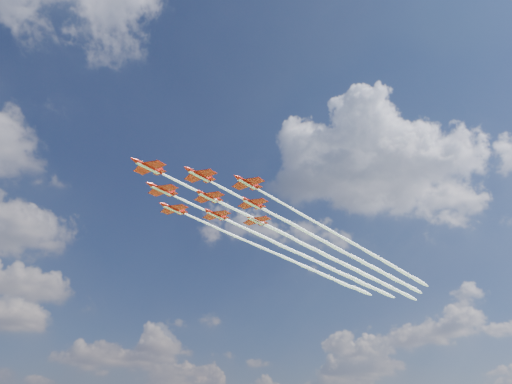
{
  "coord_description": "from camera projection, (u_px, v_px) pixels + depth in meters",
  "views": [
    {
      "loc": [
        -59.77,
        -99.86,
        24.15
      ],
      "look_at": [
        9.55,
        -4.26,
        80.9
      ],
      "focal_mm": 35.0,
      "sensor_mm": 36.0,
      "label": 1
    }
  ],
  "objects": [
    {
      "name": "jet_lead",
      "position": [
        307.0,
        245.0,
        157.74
      ],
      "size": [
        132.21,
        42.3,
        2.32
      ],
      "rotation": [
        0.0,
        0.0,
        0.29
      ],
      "color": "red"
    },
    {
      "name": "jet_row2_port",
      "position": [
        339.0,
        250.0,
        161.32
      ],
      "size": [
        132.21,
        42.3,
        2.32
      ],
      "rotation": [
        0.0,
        0.0,
        0.29
      ],
      "color": "red"
    },
    {
      "name": "jet_row2_starb",
      "position": [
        307.0,
        257.0,
        168.2
      ],
      "size": [
        132.21,
        42.3,
        2.32
      ],
      "rotation": [
        0.0,
        0.0,
        0.29
      ],
      "color": "red"
    },
    {
      "name": "jet_row3_port",
      "position": [
        371.0,
        253.0,
        164.9
      ],
      "size": [
        132.21,
        42.3,
        2.32
      ],
      "rotation": [
        0.0,
        0.0,
        0.29
      ],
      "color": "red"
    },
    {
      "name": "jet_row3_centre",
      "position": [
        337.0,
        261.0,
        171.79
      ],
      "size": [
        132.21,
        42.3,
        2.32
      ],
      "rotation": [
        0.0,
        0.0,
        0.29
      ],
      "color": "red"
    },
    {
      "name": "jet_row3_starb",
      "position": [
        306.0,
        267.0,
        178.67
      ],
      "size": [
        132.21,
        42.3,
        2.32
      ],
      "rotation": [
        0.0,
        0.0,
        0.29
      ],
      "color": "red"
    },
    {
      "name": "jet_row4_port",
      "position": [
        367.0,
        264.0,
        175.37
      ],
      "size": [
        132.21,
        42.3,
        2.32
      ],
      "rotation": [
        0.0,
        0.0,
        0.29
      ],
      "color": "red"
    },
    {
      "name": "jet_row4_starb",
      "position": [
        335.0,
        270.0,
        182.25
      ],
      "size": [
        132.21,
        42.3,
        2.32
      ],
      "rotation": [
        0.0,
        0.0,
        0.29
      ],
      "color": "red"
    },
    {
      "name": "jet_tail",
      "position": [
        363.0,
        274.0,
        185.83
      ],
      "size": [
        132.21,
        42.3,
        2.32
      ],
      "rotation": [
        0.0,
        0.0,
        0.29
      ],
      "color": "red"
    }
  ]
}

